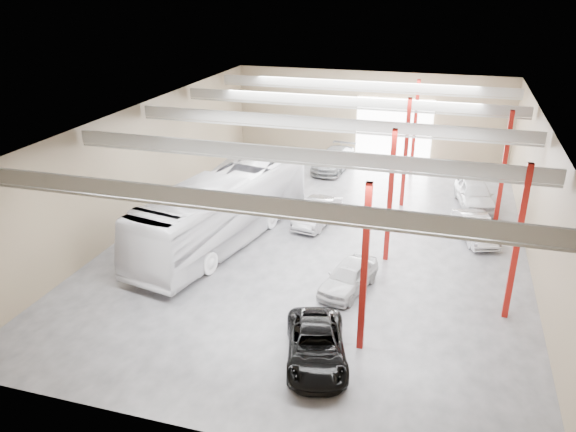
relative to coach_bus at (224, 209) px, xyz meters
The scene contains 8 objects.
depot_shell 6.70m from the coach_bus, 27.42° to the left, with size 22.12×32.12×7.06m.
coach_bus is the anchor object (origin of this frame).
black_sedan 11.82m from the coach_bus, 50.50° to the right, with size 2.25×4.87×1.35m, color black.
car_row_a 8.48m from the coach_bus, 24.06° to the right, with size 1.65×4.11×1.40m, color silver.
car_row_b 5.90m from the coach_bus, 40.70° to the left, with size 1.55×4.44×1.46m, color #A9A9AE.
car_row_c 14.65m from the coach_bus, 77.50° to the left, with size 2.25×5.54×1.61m, color gray.
car_right_near 14.15m from the coach_bus, 17.22° to the left, with size 1.49×4.27×1.41m, color #B8B8BD.
car_right_far 16.44m from the coach_bus, 34.85° to the left, with size 2.02×5.02×1.71m, color silver.
Camera 1 is at (6.32, -28.74, 13.60)m, focal length 35.00 mm.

